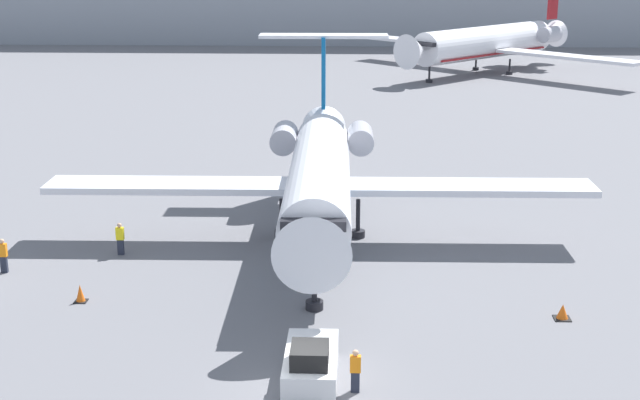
# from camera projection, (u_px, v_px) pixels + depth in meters

# --- Properties ---
(ground_plane) EXTENTS (600.00, 600.00, 0.00)m
(ground_plane) POSITION_uv_depth(u_px,v_px,m) (306.00, 392.00, 32.47)
(ground_plane) COLOR slate
(airplane_main) EXTENTS (29.61, 25.42, 10.11)m
(airplane_main) POSITION_uv_depth(u_px,v_px,m) (319.00, 174.00, 47.73)
(airplane_main) COLOR silver
(airplane_main) RESTS_ON ground
(pushback_tug) EXTENTS (1.95, 4.33, 1.81)m
(pushback_tug) POSITION_uv_depth(u_px,v_px,m) (311.00, 364.00, 33.14)
(pushback_tug) COLOR silver
(pushback_tug) RESTS_ON ground
(worker_near_tug) EXTENTS (0.40, 0.24, 1.67)m
(worker_near_tug) POSITION_uv_depth(u_px,v_px,m) (355.00, 370.00, 32.24)
(worker_near_tug) COLOR #232838
(worker_near_tug) RESTS_ON ground
(worker_by_wing) EXTENTS (0.40, 0.24, 1.74)m
(worker_by_wing) POSITION_uv_depth(u_px,v_px,m) (120.00, 238.00, 46.46)
(worker_by_wing) COLOR #232838
(worker_by_wing) RESTS_ON ground
(worker_on_apron) EXTENTS (0.40, 0.25, 1.75)m
(worker_on_apron) POSITION_uv_depth(u_px,v_px,m) (3.00, 255.00, 43.95)
(worker_on_apron) COLOR #232838
(worker_on_apron) RESTS_ON ground
(traffic_cone_left) EXTENTS (0.57, 0.57, 0.82)m
(traffic_cone_left) POSITION_uv_depth(u_px,v_px,m) (80.00, 294.00, 40.50)
(traffic_cone_left) COLOR black
(traffic_cone_left) RESTS_ON ground
(traffic_cone_right) EXTENTS (0.72, 0.72, 0.68)m
(traffic_cone_right) POSITION_uv_depth(u_px,v_px,m) (563.00, 312.00, 38.67)
(traffic_cone_right) COLOR black
(traffic_cone_right) RESTS_ON ground
(airplane_parked_far_left) EXTENTS (30.90, 29.99, 10.96)m
(airplane_parked_far_left) POSITION_uv_depth(u_px,v_px,m) (489.00, 42.00, 110.32)
(airplane_parked_far_left) COLOR white
(airplane_parked_far_left) RESTS_ON ground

